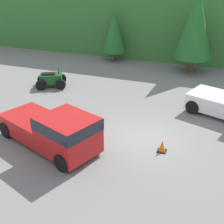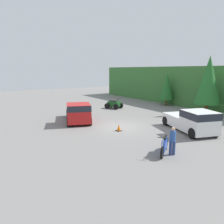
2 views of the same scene
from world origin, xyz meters
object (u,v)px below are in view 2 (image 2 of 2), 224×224
Objects in this scene: pickup_truck_red at (78,112)px; traffic_cone at (119,128)px; quad_atv at (114,104)px; rider_person at (173,140)px; pickup_truck_second at (193,120)px; dirt_bike at (164,146)px.

pickup_truck_red reaches higher than traffic_cone.
quad_atv is 10.44m from traffic_cone.
quad_atv reaches higher than traffic_cone.
pickup_truck_red is 3.40× the size of rider_person.
traffic_cone is (-3.46, -4.58, -0.71)m from pickup_truck_second.
rider_person reaches higher than quad_atv.
dirt_bike is 1.12× the size of rider_person.
rider_person is 5.84m from traffic_cone.
pickup_truck_second is 2.93× the size of dirt_bike.
pickup_truck_red is 10.10m from dirt_bike.
pickup_truck_second is 2.25× the size of quad_atv.
rider_person is at bearing -3.06° from traffic_cone.
pickup_truck_red is 8.11m from quad_atv.
dirt_bike is (10.05, 0.86, -0.48)m from pickup_truck_red.
traffic_cone is at bearing -130.68° from dirt_bike.
pickup_truck_red reaches higher than rider_person.
traffic_cone is (8.90, -5.45, -0.26)m from quad_atv.
rider_person is at bearing -47.48° from quad_atv.
traffic_cone is at bearing -144.14° from rider_person.
pickup_truck_red is 4.89m from traffic_cone.
pickup_truck_second reaches higher than traffic_cone.
pickup_truck_red is 1.04× the size of pickup_truck_second.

